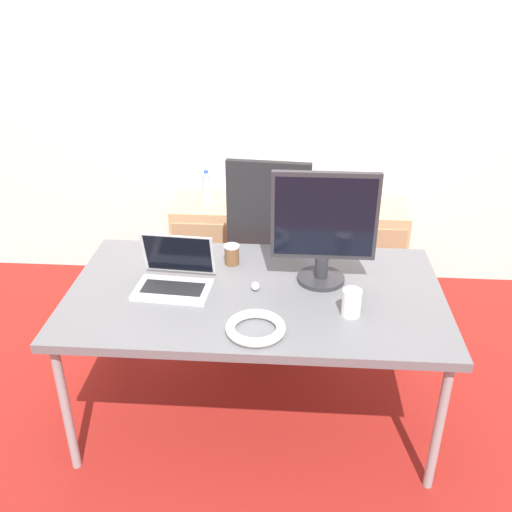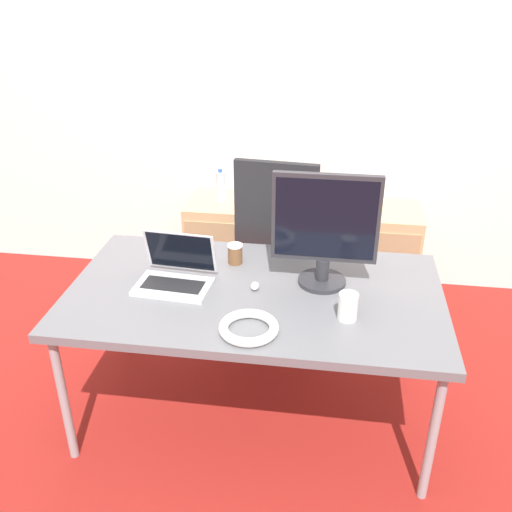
% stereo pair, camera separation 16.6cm
% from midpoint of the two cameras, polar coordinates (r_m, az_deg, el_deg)
% --- Properties ---
extents(ground_plane, '(14.00, 14.00, 0.00)m').
position_cam_midpoint_polar(ground_plane, '(2.98, -1.72, -15.22)').
color(ground_plane, maroon).
extents(wall_back, '(10.00, 0.05, 2.60)m').
position_cam_midpoint_polar(wall_back, '(3.71, 0.25, 16.39)').
color(wall_back, white).
rests_on(wall_back, ground_plane).
extents(desk, '(1.67, 0.93, 0.71)m').
position_cam_midpoint_polar(desk, '(2.57, -1.93, -4.32)').
color(desk, slate).
rests_on(desk, ground_plane).
extents(office_chair, '(0.56, 0.58, 1.11)m').
position_cam_midpoint_polar(office_chair, '(3.35, 0.20, -0.74)').
color(office_chair, '#232326').
rests_on(office_chair, ground_plane).
extents(cabinet_left, '(0.43, 0.43, 0.63)m').
position_cam_midpoint_polar(cabinet_left, '(3.84, -5.96, 1.06)').
color(cabinet_left, tan).
rests_on(cabinet_left, ground_plane).
extents(cabinet_right, '(0.43, 0.43, 0.63)m').
position_cam_midpoint_polar(cabinet_right, '(3.82, 9.95, 0.55)').
color(cabinet_right, tan).
rests_on(cabinet_right, ground_plane).
extents(water_bottle, '(0.06, 0.06, 0.21)m').
position_cam_midpoint_polar(water_bottle, '(3.68, -6.27, 6.83)').
color(water_bottle, silver).
rests_on(water_bottle, cabinet_left).
extents(laptop_center, '(0.35, 0.29, 0.23)m').
position_cam_midpoint_polar(laptop_center, '(2.59, -9.95, -2.14)').
color(laptop_center, silver).
rests_on(laptop_center, desk).
extents(monitor, '(0.47, 0.22, 0.52)m').
position_cam_midpoint_polar(monitor, '(2.51, 4.92, 2.84)').
color(monitor, '#2D2D33').
rests_on(monitor, desk).
extents(mouse, '(0.04, 0.06, 0.03)m').
position_cam_midpoint_polar(mouse, '(2.55, -1.90, -3.06)').
color(mouse, silver).
rests_on(mouse, desk).
extents(coffee_cup_white, '(0.08, 0.08, 0.12)m').
position_cam_midpoint_polar(coffee_cup_white, '(2.37, 7.56, -4.69)').
color(coffee_cup_white, white).
rests_on(coffee_cup_white, desk).
extents(coffee_cup_brown, '(0.07, 0.07, 0.10)m').
position_cam_midpoint_polar(coffee_cup_brown, '(2.75, -4.16, 0.12)').
color(coffee_cup_brown, brown).
rests_on(coffee_cup_brown, desk).
extents(cable_coil, '(0.24, 0.24, 0.04)m').
position_cam_midpoint_polar(cable_coil, '(2.27, -2.15, -7.22)').
color(cable_coil, white).
rests_on(cable_coil, desk).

